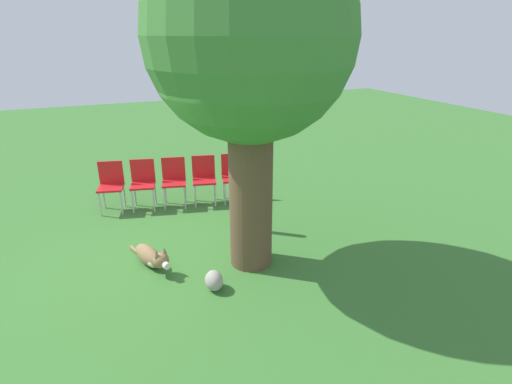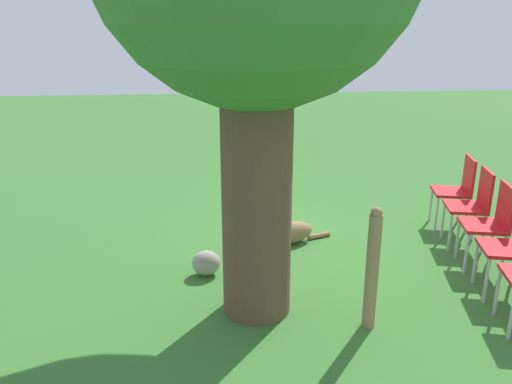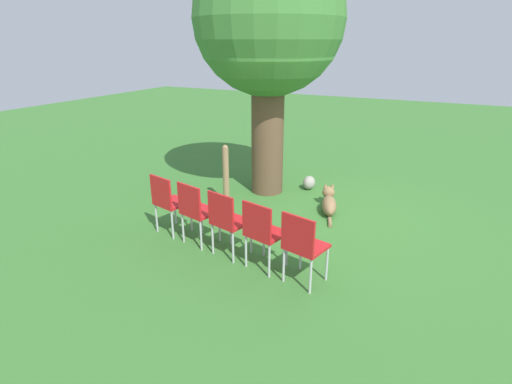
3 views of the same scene
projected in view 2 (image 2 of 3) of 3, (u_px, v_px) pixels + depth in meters
ground_plane at (290, 254)px, 5.65m from camera, size 30.00×30.00×0.00m
dog at (281, 233)px, 5.83m from camera, size 1.10×0.48×0.41m
fence_post at (372, 268)px, 4.11m from camera, size 0.11×0.11×1.08m
red_chair_0 at (458, 187)px, 6.25m from camera, size 0.51×0.53×0.92m
red_chair_1 at (473, 202)px, 5.70m from camera, size 0.51×0.53×0.92m
red_chair_2 at (492, 220)px, 5.16m from camera, size 0.51×0.53×0.92m
garden_rock at (206, 263)px, 5.13m from camera, size 0.29×0.23×0.27m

